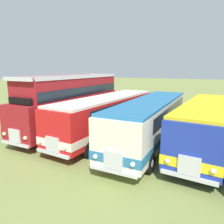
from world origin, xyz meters
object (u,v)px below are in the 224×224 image
(bus_second_in_row, at_px, (108,113))
(bus_fourth_in_row, at_px, (206,123))
(bus_first_in_row, at_px, (73,101))
(bus_third_in_row, at_px, (151,118))

(bus_second_in_row, bearing_deg, bus_fourth_in_row, 1.21)
(bus_second_in_row, relative_size, bus_fourth_in_row, 1.12)
(bus_first_in_row, xyz_separation_m, bus_third_in_row, (6.73, -0.19, -0.60))
(bus_first_in_row, bearing_deg, bus_fourth_in_row, 0.32)
(bus_first_in_row, xyz_separation_m, bus_fourth_in_row, (10.10, 0.06, -0.61))
(bus_third_in_row, distance_m, bus_fourth_in_row, 3.38)
(bus_first_in_row, height_order, bus_fourth_in_row, bus_first_in_row)
(bus_first_in_row, height_order, bus_second_in_row, bus_first_in_row)
(bus_first_in_row, distance_m, bus_third_in_row, 6.76)
(bus_second_in_row, bearing_deg, bus_first_in_row, 178.53)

